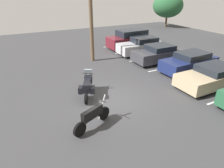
{
  "coord_description": "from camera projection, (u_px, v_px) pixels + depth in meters",
  "views": [
    {
      "loc": [
        8.8,
        -4.28,
        5.58
      ],
      "look_at": [
        0.13,
        0.16,
        0.93
      ],
      "focal_mm": 31.78,
      "sensor_mm": 36.0,
      "label": 1
    }
  ],
  "objects": [
    {
      "name": "ground",
      "position": [
        108.0,
        99.0,
        11.25
      ],
      "size": [
        44.0,
        44.0,
        0.1
      ],
      "primitive_type": "cube",
      "color": "#38383A"
    },
    {
      "name": "motorcycle_touring",
      "position": [
        87.0,
        85.0,
        11.27
      ],
      "size": [
        2.08,
        1.28,
        1.4
      ],
      "color": "black",
      "rests_on": "ground"
    },
    {
      "name": "motorcycle_second",
      "position": [
        93.0,
        117.0,
        8.69
      ],
      "size": [
        1.02,
        2.04,
        1.29
      ],
      "color": "black",
      "rests_on": "ground"
    },
    {
      "name": "car_navy",
      "position": [
        189.0,
        62.0,
        14.65
      ],
      "size": [
        1.96,
        4.48,
        1.45
      ],
      "color": "navy",
      "rests_on": "ground"
    },
    {
      "name": "tree_center",
      "position": [
        168.0,
        6.0,
        31.35
      ],
      "size": [
        4.71,
        4.71,
        5.09
      ],
      "color": "#4C3823",
      "rests_on": "ground"
    },
    {
      "name": "parking_stripes",
      "position": [
        185.0,
        72.0,
        14.79
      ],
      "size": [
        18.56,
        4.76,
        0.01
      ],
      "color": "silver",
      "rests_on": "ground"
    },
    {
      "name": "utility_pole",
      "position": [
        91.0,
        16.0,
        15.63
      ],
      "size": [
        1.76,
        0.62,
        7.15
      ],
      "color": "brown",
      "rests_on": "ground"
    },
    {
      "name": "car_maroon",
      "position": [
        130.0,
        39.0,
        20.62
      ],
      "size": [
        2.03,
        4.7,
        1.86
      ],
      "color": "maroon",
      "rests_on": "ground"
    },
    {
      "name": "car_charcoal",
      "position": [
        158.0,
        54.0,
        16.62
      ],
      "size": [
        1.96,
        4.31,
        1.45
      ],
      "color": "#38383D",
      "rests_on": "ground"
    },
    {
      "name": "car_tan",
      "position": [
        212.0,
        76.0,
        12.43
      ],
      "size": [
        1.91,
        4.75,
        1.35
      ],
      "color": "tan",
      "rests_on": "ground"
    },
    {
      "name": "car_silver",
      "position": [
        141.0,
        46.0,
        18.74
      ],
      "size": [
        2.04,
        4.38,
        1.57
      ],
      "color": "#B7B7BC",
      "rests_on": "ground"
    }
  ]
}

